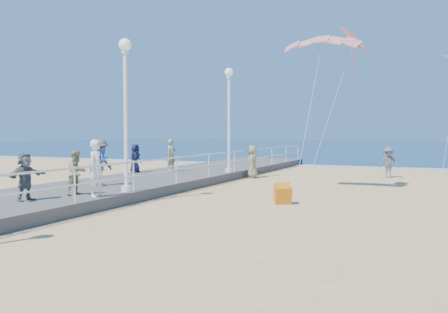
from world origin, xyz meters
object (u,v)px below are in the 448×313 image
at_px(lamp_post_mid, 126,98).
at_px(beach_walker_c, 252,162).
at_px(spectator_2, 100,163).
at_px(toddler_held, 104,159).
at_px(spectator_4, 135,158).
at_px(spectator_1, 77,173).
at_px(spectator_5, 25,177).
at_px(lamp_post_far, 229,108).
at_px(spectator_6, 171,155).
at_px(box_kite, 283,195).
at_px(woman_holding_toddler, 97,168).
at_px(beach_walker_a, 389,162).

bearing_deg(lamp_post_mid, beach_walker_c, 85.61).
relative_size(lamp_post_mid, spectator_2, 2.97).
height_order(toddler_held, spectator_4, toddler_held).
relative_size(spectator_1, spectator_5, 1.01).
xyz_separation_m(lamp_post_far, spectator_6, (-2.98, -0.73, -2.42)).
xyz_separation_m(spectator_5, spectator_6, (-1.45, 11.38, 0.10)).
relative_size(lamp_post_far, box_kite, 8.87).
distance_m(spectator_1, beach_walker_c, 11.86).
distance_m(woman_holding_toddler, spectator_6, 10.19).
height_order(spectator_2, beach_walker_a, spectator_2).
bearing_deg(box_kite, spectator_6, 114.11).
xyz_separation_m(spectator_1, spectator_4, (-3.27, 8.20, -0.02)).
bearing_deg(spectator_5, beach_walker_a, -26.36).
distance_m(spectator_1, spectator_4, 8.83).
distance_m(spectator_6, beach_walker_c, 4.30).
relative_size(spectator_1, spectator_6, 0.89).
xyz_separation_m(spectator_5, box_kite, (6.59, 5.10, -0.84)).
xyz_separation_m(woman_holding_toddler, beach_walker_c, (0.87, 11.82, -0.46)).
height_order(spectator_6, box_kite, spectator_6).
bearing_deg(toddler_held, spectator_1, 93.60).
bearing_deg(spectator_6, beach_walker_c, -52.33).
distance_m(spectator_6, beach_walker_a, 11.58).
bearing_deg(beach_walker_a, beach_walker_c, -170.82).
bearing_deg(lamp_post_mid, toddler_held, -86.88).
bearing_deg(spectator_4, lamp_post_mid, -143.51).
xyz_separation_m(spectator_4, beach_walker_c, (5.04, 3.52, -0.26)).
xyz_separation_m(spectator_2, spectator_6, (-0.98, 7.14, -0.06)).
relative_size(lamp_post_mid, beach_walker_a, 3.20).
bearing_deg(spectator_1, spectator_4, 31.60).
bearing_deg(woman_holding_toddler, lamp_post_far, 0.05).
xyz_separation_m(spectator_6, beach_walker_c, (3.77, 2.05, -0.37)).
xyz_separation_m(lamp_post_far, box_kite, (5.07, -7.00, -3.36)).
relative_size(spectator_1, spectator_2, 0.83).
relative_size(beach_walker_c, box_kite, 2.89).
height_order(lamp_post_mid, spectator_4, lamp_post_mid).
height_order(woman_holding_toddler, spectator_5, woman_holding_toddler).
bearing_deg(beach_walker_c, woman_holding_toddler, -18.41).
bearing_deg(beach_walker_a, spectator_6, -169.45).
distance_m(spectator_1, box_kite, 7.00).
distance_m(lamp_post_mid, box_kite, 6.40).
height_order(spectator_1, beach_walker_c, spectator_1).
relative_size(woman_holding_toddler, beach_walker_c, 1.06).
distance_m(lamp_post_mid, lamp_post_far, 9.00).
bearing_deg(woman_holding_toddler, spectator_4, 27.18).
bearing_deg(lamp_post_far, box_kite, -54.09).
bearing_deg(spectator_4, woman_holding_toddler, -148.82).
bearing_deg(toddler_held, beach_walker_c, -3.05).
relative_size(toddler_held, beach_walker_a, 0.44).
height_order(spectator_4, box_kite, spectator_4).
relative_size(spectator_5, beach_walker_c, 0.85).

